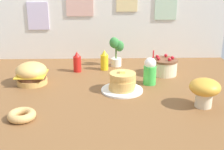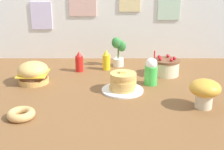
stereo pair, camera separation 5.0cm
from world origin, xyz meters
TOP-DOWN VIEW (x-y plane):
  - ground_plane at (0.00, 0.00)m, footprint 2.35×1.72m
  - back_wall at (-0.00, 0.86)m, footprint 2.35×0.04m
  - burger at (-0.54, 0.16)m, footprint 0.23×0.23m
  - pancake_stack at (0.14, -0.01)m, footprint 0.30×0.30m
  - layer_cake at (0.51, 0.35)m, footprint 0.22×0.22m
  - ketchup_bottle at (-0.22, 0.44)m, footprint 0.07×0.07m
  - mustard_bottle at (0.01, 0.48)m, footprint 0.07×0.07m
  - cream_soda_cup at (0.35, 0.13)m, footprint 0.10×0.10m
  - donut_pink_glaze at (-0.47, -0.43)m, footprint 0.16×0.16m
  - potted_plant at (0.12, 0.59)m, footprint 0.13×0.11m
  - mushroom_stool at (0.64, -0.28)m, footprint 0.19×0.19m

SIDE VIEW (x-z plane):
  - ground_plane at x=0.00m, z-range -0.02..0.00m
  - donut_pink_glaze at x=-0.47m, z-range 0.00..0.05m
  - pancake_stack at x=0.14m, z-range -0.02..0.14m
  - layer_cake at x=0.51m, z-range -0.01..0.15m
  - burger at x=-0.54m, z-range 0.00..0.16m
  - ketchup_bottle at x=-0.22m, z-range -0.01..0.17m
  - mustard_bottle at x=0.01m, z-range -0.01..0.17m
  - cream_soda_cup at x=0.35m, z-range -0.03..0.24m
  - mushroom_stool at x=0.64m, z-range 0.02..0.21m
  - potted_plant at x=0.12m, z-range 0.01..0.28m
  - back_wall at x=0.00m, z-range 0.00..0.82m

